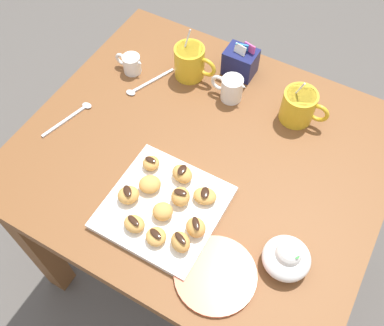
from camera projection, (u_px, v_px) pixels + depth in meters
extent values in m
plane|color=#514C47|center=(199.00, 253.00, 1.72)|extent=(8.00, 8.00, 0.00)
cube|color=brown|center=(203.00, 155.00, 1.14)|extent=(0.93, 0.81, 0.04)
cube|color=brown|center=(37.00, 244.00, 1.38)|extent=(0.07, 0.07, 0.67)
cube|color=brown|center=(153.00, 101.00, 1.71)|extent=(0.07, 0.07, 0.67)
cube|color=brown|center=(352.00, 189.00, 1.49)|extent=(0.07, 0.07, 0.67)
cube|color=white|center=(164.00, 208.00, 1.03)|extent=(0.26, 0.26, 0.02)
cylinder|color=gold|center=(189.00, 62.00, 1.24)|extent=(0.09, 0.09, 0.10)
torus|color=gold|center=(206.00, 67.00, 1.22)|extent=(0.06, 0.01, 0.06)
cylinder|color=black|center=(189.00, 51.00, 1.20)|extent=(0.07, 0.07, 0.01)
cylinder|color=silver|center=(184.00, 50.00, 1.21)|extent=(0.03, 0.04, 0.13)
cylinder|color=gold|center=(298.00, 106.00, 1.15)|extent=(0.09, 0.09, 0.09)
torus|color=gold|center=(318.00, 113.00, 1.13)|extent=(0.06, 0.01, 0.06)
cylinder|color=black|center=(301.00, 96.00, 1.12)|extent=(0.08, 0.08, 0.01)
cylinder|color=silver|center=(294.00, 95.00, 1.13)|extent=(0.04, 0.02, 0.12)
cylinder|color=white|center=(232.00, 89.00, 1.20)|extent=(0.06, 0.06, 0.07)
cone|color=white|center=(242.00, 86.00, 1.17)|extent=(0.02, 0.02, 0.02)
torus|color=white|center=(219.00, 83.00, 1.21)|extent=(0.05, 0.01, 0.05)
cylinder|color=white|center=(233.00, 81.00, 1.17)|extent=(0.05, 0.05, 0.01)
cube|color=#191E51|center=(240.00, 62.00, 1.25)|extent=(0.09, 0.07, 0.08)
cube|color=#2D84D1|center=(242.00, 47.00, 1.21)|extent=(0.04, 0.02, 0.03)
cube|color=#EA4C93|center=(250.00, 48.00, 1.21)|extent=(0.04, 0.01, 0.03)
cube|color=white|center=(240.00, 50.00, 1.20)|extent=(0.04, 0.02, 0.03)
ellipsoid|color=white|center=(286.00, 258.00, 0.94)|extent=(0.11, 0.11, 0.06)
sphere|color=silver|center=(288.00, 255.00, 0.92)|extent=(0.06, 0.06, 0.06)
ellipsoid|color=green|center=(295.00, 254.00, 0.90)|extent=(0.03, 0.03, 0.01)
cylinder|color=white|center=(132.00, 64.00, 1.26)|extent=(0.05, 0.05, 0.05)
cone|color=white|center=(138.00, 63.00, 1.24)|extent=(0.02, 0.02, 0.02)
torus|color=white|center=(122.00, 59.00, 1.27)|extent=(0.04, 0.01, 0.04)
cylinder|color=black|center=(131.00, 59.00, 1.25)|extent=(0.04, 0.04, 0.01)
cylinder|color=#E5704C|center=(215.00, 275.00, 0.94)|extent=(0.18, 0.18, 0.01)
cube|color=silver|center=(65.00, 121.00, 1.18)|extent=(0.05, 0.15, 0.00)
ellipsoid|color=silver|center=(87.00, 105.00, 1.21)|extent=(0.03, 0.02, 0.01)
cube|color=silver|center=(152.00, 81.00, 1.26)|extent=(0.06, 0.14, 0.00)
ellipsoid|color=silver|center=(131.00, 92.00, 1.23)|extent=(0.03, 0.02, 0.01)
ellipsoid|color=#D19347|center=(134.00, 224.00, 0.98)|extent=(0.05, 0.04, 0.03)
ellipsoid|color=black|center=(133.00, 221.00, 0.96)|extent=(0.04, 0.02, 0.00)
ellipsoid|color=#D19347|center=(181.00, 197.00, 1.01)|extent=(0.06, 0.06, 0.04)
ellipsoid|color=black|center=(180.00, 192.00, 0.99)|extent=(0.03, 0.02, 0.00)
ellipsoid|color=#D19347|center=(181.00, 242.00, 0.95)|extent=(0.06, 0.06, 0.04)
ellipsoid|color=black|center=(180.00, 238.00, 0.93)|extent=(0.04, 0.03, 0.00)
ellipsoid|color=#D19347|center=(205.00, 196.00, 1.02)|extent=(0.06, 0.06, 0.03)
ellipsoid|color=black|center=(205.00, 193.00, 1.01)|extent=(0.03, 0.04, 0.00)
ellipsoid|color=#D19347|center=(128.00, 195.00, 1.02)|extent=(0.07, 0.07, 0.04)
ellipsoid|color=black|center=(127.00, 191.00, 1.00)|extent=(0.04, 0.03, 0.00)
ellipsoid|color=#D19347|center=(163.00, 211.00, 0.99)|extent=(0.06, 0.06, 0.04)
ellipsoid|color=#D19347|center=(151.00, 163.00, 1.07)|extent=(0.05, 0.05, 0.03)
ellipsoid|color=black|center=(151.00, 160.00, 1.06)|extent=(0.03, 0.01, 0.00)
ellipsoid|color=#D19347|center=(183.00, 174.00, 1.05)|extent=(0.07, 0.06, 0.04)
ellipsoid|color=black|center=(183.00, 170.00, 1.03)|extent=(0.02, 0.03, 0.00)
ellipsoid|color=#D19347|center=(150.00, 184.00, 1.03)|extent=(0.07, 0.07, 0.03)
ellipsoid|color=#D19347|center=(156.00, 237.00, 0.96)|extent=(0.06, 0.06, 0.03)
ellipsoid|color=black|center=(156.00, 234.00, 0.95)|extent=(0.04, 0.02, 0.00)
ellipsoid|color=#D19347|center=(196.00, 227.00, 0.97)|extent=(0.06, 0.06, 0.04)
ellipsoid|color=black|center=(196.00, 223.00, 0.95)|extent=(0.03, 0.04, 0.00)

